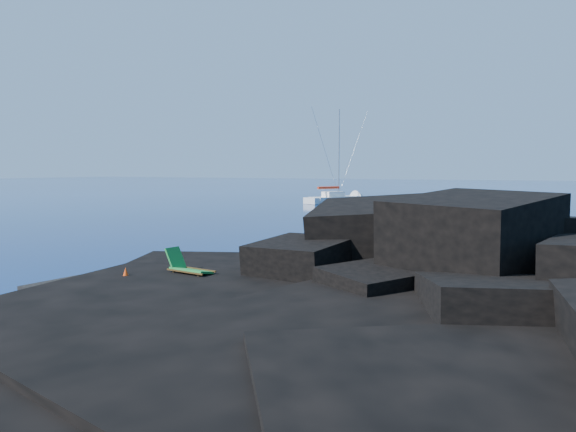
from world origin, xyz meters
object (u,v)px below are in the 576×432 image
Objects in this scene: sunbather at (217,291)px; marker_cone at (126,275)px; deck_chair at (191,264)px; sailboat at (336,203)px.

marker_cone is (-3.78, 0.10, 0.12)m from sunbather.
deck_chair is at bearing 153.59° from sunbather.
sunbather is at bearing -26.65° from deck_chair.
sunbather is (16.46, -49.92, 0.51)m from sailboat.
sunbather is (2.06, -1.46, -0.44)m from deck_chair.
sailboat reaches higher than deck_chair.
deck_chair reaches higher than marker_cone.
sailboat is 6.57× the size of deck_chair.
sailboat is 52.56m from sunbather.
sunbather is 3.78m from marker_cone.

